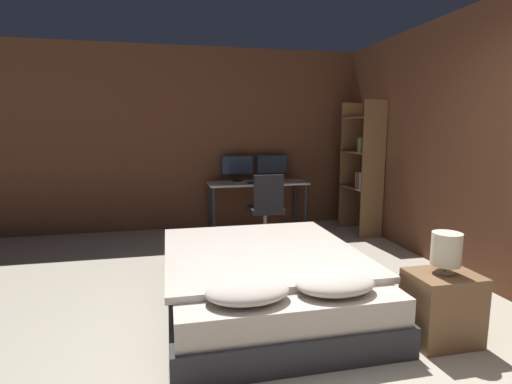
{
  "coord_description": "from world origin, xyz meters",
  "views": [
    {
      "loc": [
        -1.11,
        -1.87,
        1.51
      ],
      "look_at": [
        -0.07,
        2.8,
        0.75
      ],
      "focal_mm": 28.0,
      "sensor_mm": 36.0,
      "label": 1
    }
  ],
  "objects_px": {
    "bedside_lamp": "(446,249)",
    "bed": "(264,279)",
    "keyboard": "(260,183)",
    "monitor_left": "(237,166)",
    "monitor_right": "(272,166)",
    "bookshelf": "(364,163)",
    "desk": "(257,188)",
    "office_chair": "(266,216)",
    "computer_mouse": "(278,182)",
    "nightstand": "(442,307)"
  },
  "relations": [
    {
      "from": "nightstand",
      "to": "computer_mouse",
      "type": "bearing_deg",
      "value": 95.17
    },
    {
      "from": "keyboard",
      "to": "bed",
      "type": "bearing_deg",
      "value": -102.38
    },
    {
      "from": "keyboard",
      "to": "monitor_left",
      "type": "bearing_deg",
      "value": 128.1
    },
    {
      "from": "desk",
      "to": "computer_mouse",
      "type": "height_order",
      "value": "computer_mouse"
    },
    {
      "from": "computer_mouse",
      "to": "bedside_lamp",
      "type": "bearing_deg",
      "value": -84.83
    },
    {
      "from": "monitor_right",
      "to": "keyboard",
      "type": "xyz_separation_m",
      "value": [
        -0.27,
        -0.35,
        -0.21
      ]
    },
    {
      "from": "bedside_lamp",
      "to": "office_chair",
      "type": "bearing_deg",
      "value": 102.95
    },
    {
      "from": "desk",
      "to": "keyboard",
      "type": "height_order",
      "value": "keyboard"
    },
    {
      "from": "bed",
      "to": "computer_mouse",
      "type": "height_order",
      "value": "computer_mouse"
    },
    {
      "from": "keyboard",
      "to": "office_chair",
      "type": "relative_size",
      "value": 0.39
    },
    {
      "from": "bed",
      "to": "desk",
      "type": "xyz_separation_m",
      "value": [
        0.53,
        2.59,
        0.4
      ]
    },
    {
      "from": "monitor_right",
      "to": "office_chair",
      "type": "relative_size",
      "value": 0.52
    },
    {
      "from": "keyboard",
      "to": "computer_mouse",
      "type": "distance_m",
      "value": 0.27
    },
    {
      "from": "nightstand",
      "to": "monitor_right",
      "type": "xyz_separation_m",
      "value": [
        -0.29,
        3.61,
        0.7
      ]
    },
    {
      "from": "office_chair",
      "to": "bookshelf",
      "type": "xyz_separation_m",
      "value": [
        1.48,
        0.19,
        0.65
      ]
    },
    {
      "from": "office_chair",
      "to": "desk",
      "type": "bearing_deg",
      "value": 85.94
    },
    {
      "from": "bed",
      "to": "nightstand",
      "type": "xyz_separation_m",
      "value": [
        1.1,
        -0.84,
        0.02
      ]
    },
    {
      "from": "desk",
      "to": "bedside_lamp",
      "type": "bearing_deg",
      "value": -80.63
    },
    {
      "from": "desk",
      "to": "computer_mouse",
      "type": "distance_m",
      "value": 0.34
    },
    {
      "from": "computer_mouse",
      "to": "bookshelf",
      "type": "height_order",
      "value": "bookshelf"
    },
    {
      "from": "bed",
      "to": "computer_mouse",
      "type": "bearing_deg",
      "value": 71.64
    },
    {
      "from": "keyboard",
      "to": "office_chair",
      "type": "bearing_deg",
      "value": -95.28
    },
    {
      "from": "nightstand",
      "to": "desk",
      "type": "distance_m",
      "value": 3.5
    },
    {
      "from": "keyboard",
      "to": "computer_mouse",
      "type": "bearing_deg",
      "value": 0.0
    },
    {
      "from": "desk",
      "to": "keyboard",
      "type": "xyz_separation_m",
      "value": [
        0.0,
        -0.17,
        0.1
      ]
    },
    {
      "from": "monitor_right",
      "to": "bookshelf",
      "type": "xyz_separation_m",
      "value": [
        1.16,
        -0.73,
        0.07
      ]
    },
    {
      "from": "computer_mouse",
      "to": "desk",
      "type": "bearing_deg",
      "value": 147.59
    },
    {
      "from": "bed",
      "to": "nightstand",
      "type": "height_order",
      "value": "bed"
    },
    {
      "from": "computer_mouse",
      "to": "office_chair",
      "type": "xyz_separation_m",
      "value": [
        -0.32,
        -0.57,
        -0.37
      ]
    },
    {
      "from": "desk",
      "to": "office_chair",
      "type": "relative_size",
      "value": 1.58
    },
    {
      "from": "desk",
      "to": "monitor_right",
      "type": "relative_size",
      "value": 3.04
    },
    {
      "from": "monitor_left",
      "to": "bookshelf",
      "type": "height_order",
      "value": "bookshelf"
    },
    {
      "from": "monitor_right",
      "to": "bookshelf",
      "type": "bearing_deg",
      "value": -32.15
    },
    {
      "from": "computer_mouse",
      "to": "office_chair",
      "type": "height_order",
      "value": "office_chair"
    },
    {
      "from": "bedside_lamp",
      "to": "bed",
      "type": "bearing_deg",
      "value": 142.38
    },
    {
      "from": "bedside_lamp",
      "to": "keyboard",
      "type": "height_order",
      "value": "bedside_lamp"
    },
    {
      "from": "monitor_right",
      "to": "keyboard",
      "type": "relative_size",
      "value": 1.33
    },
    {
      "from": "bed",
      "to": "bookshelf",
      "type": "xyz_separation_m",
      "value": [
        1.96,
        2.04,
        0.79
      ]
    },
    {
      "from": "bedside_lamp",
      "to": "bookshelf",
      "type": "relative_size",
      "value": 0.16
    },
    {
      "from": "nightstand",
      "to": "monitor_right",
      "type": "relative_size",
      "value": 1.05
    },
    {
      "from": "office_chair",
      "to": "bedside_lamp",
      "type": "bearing_deg",
      "value": -77.05
    },
    {
      "from": "monitor_right",
      "to": "office_chair",
      "type": "xyz_separation_m",
      "value": [
        -0.33,
        -0.92,
        -0.58
      ]
    },
    {
      "from": "bedside_lamp",
      "to": "office_chair",
      "type": "height_order",
      "value": "office_chair"
    },
    {
      "from": "bedside_lamp",
      "to": "desk",
      "type": "xyz_separation_m",
      "value": [
        -0.57,
        3.43,
        -0.05
      ]
    },
    {
      "from": "computer_mouse",
      "to": "nightstand",
      "type": "bearing_deg",
      "value": -84.83
    },
    {
      "from": "bedside_lamp",
      "to": "monitor_right",
      "type": "xyz_separation_m",
      "value": [
        -0.29,
        3.61,
        0.27
      ]
    },
    {
      "from": "nightstand",
      "to": "monitor_left",
      "type": "bearing_deg",
      "value": 103.09
    },
    {
      "from": "nightstand",
      "to": "monitor_right",
      "type": "bearing_deg",
      "value": 94.65
    },
    {
      "from": "bedside_lamp",
      "to": "monitor_left",
      "type": "relative_size",
      "value": 0.61
    },
    {
      "from": "desk",
      "to": "bed",
      "type": "bearing_deg",
      "value": -101.58
    }
  ]
}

